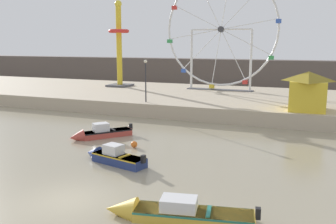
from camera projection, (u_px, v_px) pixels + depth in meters
The scene contains 11 objects.
ground_plane at pixel (67, 200), 16.61m from camera, with size 240.00×240.00×0.00m, color gray.
quay_promenade at pixel (219, 100), 41.29m from camera, with size 110.00×18.03×1.30m, color #B7A88E.
distant_town_skyline at pixel (248, 74), 57.46m from camera, with size 140.00×3.00×4.40m, color #564C47.
motorboat_navy_blue at pixel (112, 156), 21.82m from camera, with size 4.55×2.01×1.34m.
motorboat_mustard_yellow at pixel (168, 212), 14.80m from camera, with size 6.18×2.30×1.27m.
motorboat_faded_red at pixel (98, 133), 27.53m from camera, with size 3.74×4.22×1.34m.
ferris_wheel_white_frame at pixel (221, 31), 43.86m from camera, with size 13.51×1.20×13.85m.
drop_tower_yellow_tower at pixel (119, 46), 48.11m from camera, with size 2.80×2.80×10.90m.
carnival_booth_yellow_awning at pixel (308, 90), 31.29m from camera, with size 3.27×3.77×3.26m.
promenade_lamp_near at pixel (146, 75), 35.45m from camera, with size 0.32×0.32×4.04m.
mooring_buoy_orange at pixel (134, 144), 24.96m from camera, with size 0.44×0.44×0.44m, color orange.
Camera 1 is at (9.97, -12.82, 6.89)m, focal length 39.98 mm.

